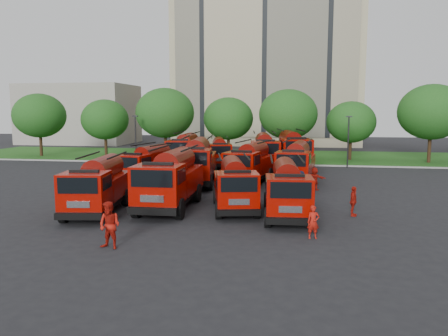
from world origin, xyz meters
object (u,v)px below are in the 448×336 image
object	(u,v)px
fire_truck_11	(292,150)
firefighter_0	(313,238)
firefighter_4	(129,195)
firefighter_5	(314,190)
fire_truck_1	(171,179)
fire_truck_8	(185,150)
firefighter_1	(110,249)
fire_truck_4	(147,165)
fire_truck_5	(197,162)
fire_truck_2	(234,184)
firefighter_3	(299,202)
fire_truck_6	(250,163)
fire_truck_10	(264,152)
firefighter_2	(353,216)
fire_truck_9	(220,152)
fire_truck_3	(287,189)
fire_truck_7	(296,163)
fire_truck_0	(98,185)

from	to	relation	value
fire_truck_11	firefighter_0	distance (m)	23.91
firefighter_4	firefighter_5	bearing A→B (deg)	-102.27
fire_truck_1	firefighter_4	xyz separation A→B (m)	(-3.80, 3.20, -1.68)
fire_truck_8	firefighter_1	bearing A→B (deg)	-83.85
fire_truck_4	fire_truck_5	size ratio (longest dim) A/B	0.85
fire_truck_1	firefighter_1	distance (m)	7.98
fire_truck_2	firefighter_3	world-z (taller)	fire_truck_2
fire_truck_6	firefighter_1	bearing A→B (deg)	-92.90
firefighter_3	fire_truck_10	bearing A→B (deg)	-121.82
fire_truck_1	firefighter_2	distance (m)	10.39
fire_truck_1	fire_truck_6	size ratio (longest dim) A/B	1.02
fire_truck_9	firefighter_3	distance (m)	18.01
fire_truck_2	firefighter_4	bearing A→B (deg)	146.11
fire_truck_11	firefighter_0	bearing A→B (deg)	-96.63
firefighter_0	fire_truck_3	bearing A→B (deg)	98.18
fire_truck_5	fire_truck_7	bearing A→B (deg)	4.92
fire_truck_5	firefighter_4	world-z (taller)	fire_truck_5
fire_truck_3	firefighter_5	distance (m)	8.55
fire_truck_8	firefighter_1	size ratio (longest dim) A/B	3.70
firefighter_4	firefighter_5	xyz separation A→B (m)	(12.35, 3.94, 0.00)
firefighter_1	fire_truck_8	bearing A→B (deg)	110.96
fire_truck_9	firefighter_4	size ratio (longest dim) A/B	3.89
fire_truck_3	firefighter_4	distance (m)	11.44
fire_truck_9	firefighter_1	xyz separation A→B (m)	(-0.02, -26.69, -1.45)
firefighter_0	firefighter_4	size ratio (longest dim) A/B	0.87
fire_truck_5	fire_truck_2	bearing A→B (deg)	-70.11
fire_truck_4	fire_truck_9	bearing A→B (deg)	80.09
fire_truck_3	firefighter_4	xyz separation A→B (m)	(-10.51, 4.28, -1.48)
fire_truck_5	firefighter_5	distance (m)	9.12
fire_truck_2	fire_truck_10	world-z (taller)	fire_truck_10
fire_truck_3	firefighter_1	xyz separation A→B (m)	(-7.06, -6.72, -1.48)
fire_truck_2	firefighter_1	xyz separation A→B (m)	(-4.08, -7.98, -1.45)
fire_truck_2	firefighter_0	size ratio (longest dim) A/B	4.46
fire_truck_4	fire_truck_7	world-z (taller)	fire_truck_7
fire_truck_0	fire_truck_9	bearing A→B (deg)	72.86
fire_truck_10	fire_truck_11	bearing A→B (deg)	22.49
firefighter_0	firefighter_2	size ratio (longest dim) A/B	0.92
fire_truck_11	fire_truck_8	bearing A→B (deg)	168.13
fire_truck_5	fire_truck_9	world-z (taller)	fire_truck_5
fire_truck_1	fire_truck_10	size ratio (longest dim) A/B	0.94
fire_truck_1	fire_truck_10	bearing A→B (deg)	75.38
fire_truck_2	firefighter_2	xyz separation A→B (m)	(6.52, -0.63, -1.45)
fire_truck_8	fire_truck_6	bearing A→B (deg)	-54.02
firefighter_1	firefighter_3	xyz separation A→B (m)	(7.80, 10.51, 0.00)
fire_truck_4	firefighter_4	xyz separation A→B (m)	(0.35, -4.74, -1.47)
fire_truck_6	fire_truck_9	world-z (taller)	fire_truck_6
fire_truck_4	fire_truck_6	size ratio (longest dim) A/B	0.93
fire_truck_1	firefighter_3	world-z (taller)	fire_truck_1
fire_truck_5	firefighter_2	xyz separation A→B (m)	(10.57, -8.77, -1.75)
firefighter_0	fire_truck_9	bearing A→B (deg)	99.72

